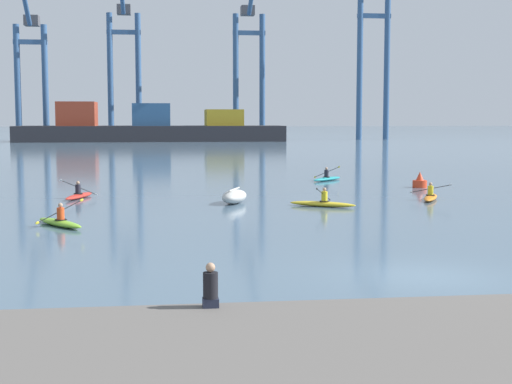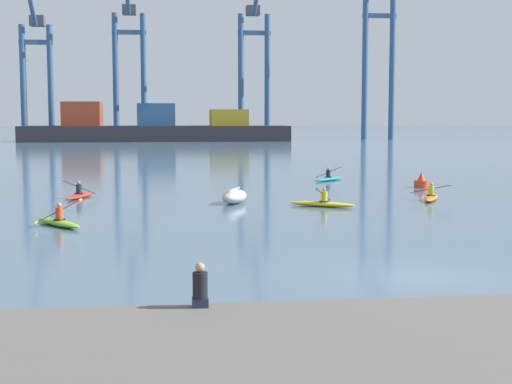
# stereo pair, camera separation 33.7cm
# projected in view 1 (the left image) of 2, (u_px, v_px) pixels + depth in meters

# --- Properties ---
(ground_plane) EXTENTS (800.00, 800.00, 0.00)m
(ground_plane) POSITION_uv_depth(u_px,v_px,m) (423.00, 276.00, 20.58)
(ground_plane) COLOR slate
(container_barge) EXTENTS (50.38, 11.22, 7.45)m
(container_barge) POSITION_uv_depth(u_px,v_px,m) (149.00, 128.00, 142.60)
(container_barge) COLOR #28282D
(container_barge) RESTS_ON ground
(gantry_crane_west) EXTENTS (6.45, 19.44, 35.16)m
(gantry_crane_west) POSITION_uv_depth(u_px,v_px,m) (30.00, 57.00, 144.83)
(gantry_crane_west) COLOR #335684
(gantry_crane_west) RESTS_ON ground
(gantry_crane_west_mid) EXTENTS (6.97, 18.74, 34.81)m
(gantry_crane_west_mid) POSITION_uv_depth(u_px,v_px,m) (124.00, 54.00, 153.89)
(gantry_crane_west_mid) COLOR #335684
(gantry_crane_west_mid) RESTS_ON ground
(gantry_crane_east_mid) EXTENTS (6.82, 21.12, 36.63)m
(gantry_crane_east_mid) POSITION_uv_depth(u_px,v_px,m) (249.00, 53.00, 155.87)
(gantry_crane_east_mid) COLOR #335684
(gantry_crane_east_mid) RESTS_ON ground
(gantry_crane_east) EXTENTS (6.96, 19.90, 42.37)m
(gantry_crane_east) POSITION_uv_depth(u_px,v_px,m) (375.00, 41.00, 152.94)
(gantry_crane_east) COLOR #335684
(gantry_crane_east) RESTS_ON ground
(capsized_dinghy) EXTENTS (1.95, 2.82, 0.76)m
(capsized_dinghy) POSITION_uv_depth(u_px,v_px,m) (234.00, 196.00, 38.31)
(capsized_dinghy) COLOR beige
(capsized_dinghy) RESTS_ON ground
(channel_buoy) EXTENTS (0.90, 0.90, 1.00)m
(channel_buoy) POSITION_uv_depth(u_px,v_px,m) (420.00, 182.00, 47.15)
(channel_buoy) COLOR red
(channel_buoy) RESTS_ON ground
(kayak_teal) EXTENTS (2.80, 2.86, 1.09)m
(kayak_teal) POSITION_uv_depth(u_px,v_px,m) (327.00, 178.00, 52.20)
(kayak_teal) COLOR teal
(kayak_teal) RESTS_ON ground
(kayak_orange) EXTENTS (2.05, 3.32, 0.95)m
(kayak_orange) POSITION_uv_depth(u_px,v_px,m) (431.00, 197.00, 39.90)
(kayak_orange) COLOR orange
(kayak_orange) RESTS_ON ground
(kayak_red) EXTENTS (2.10, 3.43, 1.06)m
(kayak_red) POSITION_uv_depth(u_px,v_px,m) (79.00, 195.00, 40.66)
(kayak_red) COLOR red
(kayak_red) RESTS_ON ground
(kayak_yellow) EXTENTS (3.22, 2.28, 1.05)m
(kayak_yellow) POSITION_uv_depth(u_px,v_px,m) (323.00, 203.00, 36.86)
(kayak_yellow) COLOR yellow
(kayak_yellow) RESTS_ON ground
(kayak_lime) EXTENTS (2.42, 3.14, 1.07)m
(kayak_lime) POSITION_uv_depth(u_px,v_px,m) (60.00, 222.00, 30.18)
(kayak_lime) COLOR #7ABC2D
(kayak_lime) RESTS_ON ground
(seated_onlooker) EXTENTS (0.32, 0.30, 0.90)m
(seated_onlooker) POSITION_uv_depth(u_px,v_px,m) (211.00, 287.00, 14.84)
(seated_onlooker) COLOR #23283D
(seated_onlooker) RESTS_ON stone_quay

